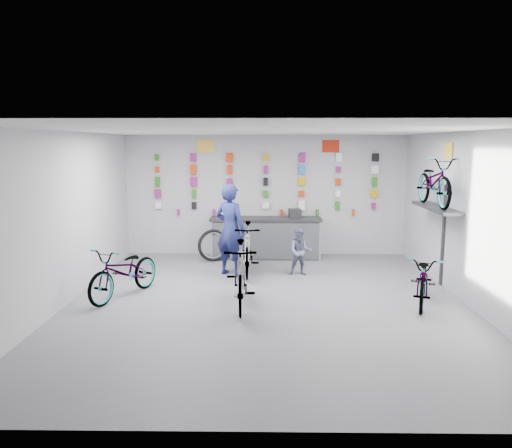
{
  "coord_description": "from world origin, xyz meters",
  "views": [
    {
      "loc": [
        -0.06,
        -8.48,
        2.77
      ],
      "look_at": [
        -0.2,
        1.4,
        1.19
      ],
      "focal_mm": 35.0,
      "sensor_mm": 36.0,
      "label": 1
    }
  ],
  "objects_px": {
    "bike_left": "(125,271)",
    "bike_service": "(248,249)",
    "customer": "(300,252)",
    "counter": "(266,238)",
    "clerk": "(230,230)",
    "bike_center": "(241,275)",
    "bike_right": "(424,279)"
  },
  "relations": [
    {
      "from": "counter",
      "to": "bike_left",
      "type": "relative_size",
      "value": 1.47
    },
    {
      "from": "counter",
      "to": "clerk",
      "type": "xyz_separation_m",
      "value": [
        -0.75,
        -1.62,
        0.49
      ]
    },
    {
      "from": "bike_left",
      "to": "clerk",
      "type": "distance_m",
      "value": 2.49
    },
    {
      "from": "counter",
      "to": "bike_service",
      "type": "xyz_separation_m",
      "value": [
        -0.39,
        -1.51,
        0.06
      ]
    },
    {
      "from": "bike_right",
      "to": "clerk",
      "type": "xyz_separation_m",
      "value": [
        -3.5,
        1.94,
        0.53
      ]
    },
    {
      "from": "bike_center",
      "to": "customer",
      "type": "height_order",
      "value": "bike_center"
    },
    {
      "from": "clerk",
      "to": "customer",
      "type": "xyz_separation_m",
      "value": [
        1.48,
        -0.02,
        -0.47
      ]
    },
    {
      "from": "bike_service",
      "to": "customer",
      "type": "xyz_separation_m",
      "value": [
        1.12,
        -0.13,
        -0.04
      ]
    },
    {
      "from": "customer",
      "to": "bike_right",
      "type": "bearing_deg",
      "value": -40.42
    },
    {
      "from": "bike_center",
      "to": "customer",
      "type": "xyz_separation_m",
      "value": [
        1.18,
        2.11,
        -0.05
      ]
    },
    {
      "from": "customer",
      "to": "clerk",
      "type": "bearing_deg",
      "value": -177.48
    },
    {
      "from": "counter",
      "to": "bike_left",
      "type": "bearing_deg",
      "value": -128.67
    },
    {
      "from": "bike_right",
      "to": "clerk",
      "type": "relative_size",
      "value": 0.88
    },
    {
      "from": "bike_left",
      "to": "bike_service",
      "type": "bearing_deg",
      "value": 62.25
    },
    {
      "from": "bike_right",
      "to": "bike_service",
      "type": "distance_m",
      "value": 3.75
    },
    {
      "from": "clerk",
      "to": "bike_service",
      "type": "bearing_deg",
      "value": -133.14
    },
    {
      "from": "bike_center",
      "to": "bike_service",
      "type": "bearing_deg",
      "value": 86.79
    },
    {
      "from": "counter",
      "to": "bike_center",
      "type": "bearing_deg",
      "value": -96.79
    },
    {
      "from": "bike_service",
      "to": "clerk",
      "type": "relative_size",
      "value": 0.93
    },
    {
      "from": "clerk",
      "to": "counter",
      "type": "bearing_deg",
      "value": -84.58
    },
    {
      "from": "bike_left",
      "to": "bike_right",
      "type": "xyz_separation_m",
      "value": [
        5.33,
        -0.33,
        -0.03
      ]
    },
    {
      "from": "counter",
      "to": "customer",
      "type": "bearing_deg",
      "value": -65.96
    },
    {
      "from": "bike_left",
      "to": "bike_service",
      "type": "xyz_separation_m",
      "value": [
        2.19,
        1.72,
        0.07
      ]
    },
    {
      "from": "bike_center",
      "to": "clerk",
      "type": "height_order",
      "value": "clerk"
    },
    {
      "from": "bike_right",
      "to": "customer",
      "type": "relative_size",
      "value": 1.68
    },
    {
      "from": "bike_right",
      "to": "bike_left",
      "type": "bearing_deg",
      "value": -164.47
    },
    {
      "from": "bike_center",
      "to": "bike_left",
      "type": "bearing_deg",
      "value": 164.65
    },
    {
      "from": "bike_left",
      "to": "bike_right",
      "type": "height_order",
      "value": "bike_left"
    },
    {
      "from": "bike_center",
      "to": "bike_right",
      "type": "relative_size",
      "value": 1.08
    },
    {
      "from": "counter",
      "to": "customer",
      "type": "distance_m",
      "value": 1.79
    },
    {
      "from": "bike_center",
      "to": "counter",
      "type": "bearing_deg",
      "value": 81.32
    },
    {
      "from": "bike_left",
      "to": "customer",
      "type": "height_order",
      "value": "customer"
    }
  ]
}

